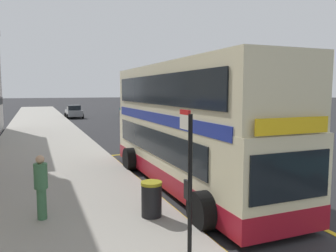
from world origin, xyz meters
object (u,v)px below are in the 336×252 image
object	(u,v)px
parked_car_grey_across	(138,116)
pedestrian_waiting_near_sign	(41,185)
parked_car_grey_kerbside	(74,112)
parked_car_teal_far	(130,110)
double_decker_bus	(188,129)
bus_stop_sign	(189,171)
litter_bin	(151,199)

from	to	relation	value
parked_car_grey_across	pedestrian_waiting_near_sign	distance (m)	26.94
pedestrian_waiting_near_sign	parked_car_grey_kerbside	bearing A→B (deg)	82.49
parked_car_teal_far	parked_car_grey_kerbside	bearing A→B (deg)	5.71
double_decker_bus	parked_car_teal_far	distance (m)	34.04
parked_car_teal_far	pedestrian_waiting_near_sign	distance (m)	37.16
parked_car_grey_across	parked_car_grey_kerbside	size ratio (longest dim) A/B	1.00
parked_car_grey_kerbside	pedestrian_waiting_near_sign	size ratio (longest dim) A/B	2.49
bus_stop_sign	parked_car_teal_far	xyz separation A→B (m)	(9.25, 38.18, -1.04)
parked_car_grey_across	parked_car_grey_kerbside	distance (m)	11.04
parked_car_grey_kerbside	litter_bin	distance (m)	35.37
pedestrian_waiting_near_sign	double_decker_bus	bearing A→B (deg)	20.33
double_decker_bus	litter_bin	xyz separation A→B (m)	(-2.35, -2.75, -1.45)
bus_stop_sign	parked_car_teal_far	world-z (taller)	bus_stop_sign
pedestrian_waiting_near_sign	parked_car_teal_far	bearing A→B (deg)	71.13
parked_car_teal_far	litter_bin	world-z (taller)	parked_car_teal_far
bus_stop_sign	litter_bin	world-z (taller)	bus_stop_sign
parked_car_grey_kerbside	bus_stop_sign	bearing A→B (deg)	-93.67
parked_car_teal_far	pedestrian_waiting_near_sign	bearing A→B (deg)	71.32
parked_car_grey_across	parked_car_teal_far	world-z (taller)	same
parked_car_grey_across	litter_bin	xyz separation A→B (m)	(-7.46, -25.83, -0.19)
bus_stop_sign	parked_car_teal_far	size ratio (longest dim) A/B	0.70
double_decker_bus	parked_car_grey_kerbside	size ratio (longest dim) A/B	2.52
double_decker_bus	pedestrian_waiting_near_sign	world-z (taller)	double_decker_bus
litter_bin	double_decker_bus	bearing A→B (deg)	49.51
double_decker_bus	parked_car_grey_across	bearing A→B (deg)	77.51
pedestrian_waiting_near_sign	parked_car_grey_across	bearing A→B (deg)	67.83
parked_car_teal_far	litter_bin	bearing A→B (deg)	75.71
double_decker_bus	pedestrian_waiting_near_sign	size ratio (longest dim) A/B	6.26
bus_stop_sign	litter_bin	bearing A→B (deg)	91.64
bus_stop_sign	parked_car_grey_across	bearing A→B (deg)	75.17
double_decker_bus	parked_car_grey_across	xyz separation A→B (m)	(5.11, 23.08, -1.26)
parked_car_grey_across	parked_car_grey_kerbside	xyz separation A→B (m)	(-5.63, 9.49, 0.00)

